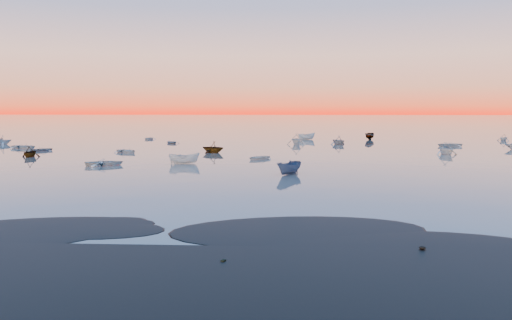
# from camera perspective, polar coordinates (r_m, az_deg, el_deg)

# --- Properties ---
(ground) EXTENTS (600.00, 600.00, 0.00)m
(ground) POSITION_cam_1_polar(r_m,az_deg,el_deg) (128.12, 2.38, 2.93)
(ground) COLOR slate
(ground) RESTS_ON ground
(mud_lobes) EXTENTS (140.00, 6.00, 0.07)m
(mud_lobes) POSITION_cam_1_polar(r_m,az_deg,el_deg) (27.87, 0.48, -8.78)
(mud_lobes) COLOR black
(mud_lobes) RESTS_ON ground
(moored_fleet) EXTENTS (124.00, 58.00, 1.20)m
(moored_fleet) POSITION_cam_1_polar(r_m,az_deg,el_deg) (81.24, 2.08, 1.07)
(moored_fleet) COLOR silver
(moored_fleet) RESTS_ON ground
(boat_near_center) EXTENTS (2.30, 4.14, 1.35)m
(boat_near_center) POSITION_cam_1_polar(r_m,az_deg,el_deg) (63.54, -8.19, -0.41)
(boat_near_center) COLOR silver
(boat_near_center) RESTS_ON ground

